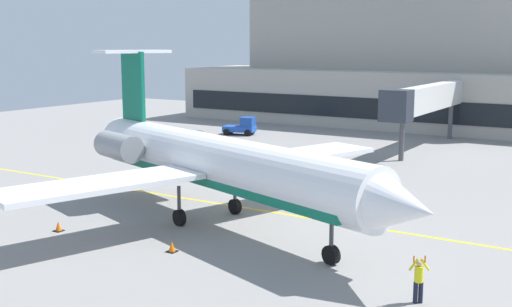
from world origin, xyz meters
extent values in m
cube|color=gray|center=(0.00, 0.00, -0.05)|extent=(120.00, 120.00, 0.10)
cube|color=yellow|center=(0.00, 2.52, 0.00)|extent=(108.00, 0.24, 0.01)
cube|color=red|center=(-1.43, 10.20, 0.00)|extent=(0.30, 8.00, 0.01)
cube|color=#ADA89E|center=(2.50, 46.44, 3.35)|extent=(70.40, 12.88, 6.69)
cube|color=#9F9A91|center=(-5.52, 49.66, 13.31)|extent=(39.94, 9.02, 13.24)
cube|color=black|center=(2.50, 39.95, 2.57)|extent=(67.59, 0.12, 2.42)
cube|color=silver|center=(3.89, 31.21, 4.90)|extent=(1.40, 17.59, 2.40)
cube|color=#2D333D|center=(3.89, 21.51, 4.90)|extent=(2.40, 2.00, 2.64)
cylinder|color=#4C4C51|center=(3.89, 38.50, 1.85)|extent=(0.44, 0.44, 3.70)
cylinder|color=#4C4C51|center=(3.89, 23.21, 1.85)|extent=(0.44, 0.44, 3.70)
cylinder|color=white|center=(1.91, -1.18, 3.49)|extent=(22.51, 10.24, 2.98)
cube|color=#0C664C|center=(1.91, -1.18, 2.67)|extent=(20.25, 9.22, 0.54)
cone|color=white|center=(13.66, -5.23, 3.49)|extent=(4.05, 3.83, 2.92)
cone|color=white|center=(-10.13, 2.97, 3.49)|extent=(4.49, 3.66, 2.53)
cube|color=white|center=(3.27, 5.45, 3.04)|extent=(6.65, 11.00, 0.28)
cube|color=white|center=(-1.11, -7.24, 3.04)|extent=(6.65, 11.00, 0.28)
cylinder|color=gray|center=(-4.22, 3.42, 3.71)|extent=(3.91, 2.71, 1.64)
cylinder|color=gray|center=(-5.75, -1.02, 3.71)|extent=(3.91, 2.71, 1.64)
cube|color=#0C664C|center=(-7.14, 1.94, 7.22)|extent=(2.61, 1.10, 4.47)
cube|color=white|center=(-7.14, 1.94, 9.45)|extent=(3.52, 5.18, 0.20)
cylinder|color=#3F3F44|center=(10.09, -4.00, 1.45)|extent=(0.20, 0.20, 1.55)
cylinder|color=black|center=(10.09, -4.00, 0.45)|extent=(0.96, 0.62, 0.90)
cylinder|color=#3F3F44|center=(1.46, 1.02, 1.45)|extent=(0.20, 0.20, 1.55)
cylinder|color=black|center=(1.46, 1.02, 0.45)|extent=(0.96, 0.62, 0.90)
cylinder|color=#3F3F44|center=(0.20, -2.64, 1.45)|extent=(0.20, 0.20, 1.55)
cylinder|color=black|center=(0.20, -2.64, 0.45)|extent=(0.96, 0.62, 0.90)
cube|color=#1E4CB2|center=(-16.76, 29.24, 0.65)|extent=(3.84, 2.75, 0.60)
cube|color=#1A4197|center=(-15.83, 29.51, 1.47)|extent=(1.79, 2.00, 1.02)
cylinder|color=black|center=(-15.85, 30.47, 0.35)|extent=(0.75, 0.46, 0.70)
cylinder|color=black|center=(-15.33, 28.67, 0.35)|extent=(0.75, 0.46, 0.70)
cylinder|color=black|center=(-18.18, 29.80, 0.35)|extent=(0.75, 0.46, 0.70)
cylinder|color=black|center=(-17.66, 28.00, 0.35)|extent=(0.75, 0.46, 0.70)
cube|color=#1E4CB2|center=(-10.80, 13.23, 0.69)|extent=(3.49, 2.45, 0.68)
cube|color=#1A4197|center=(-11.64, 12.92, 1.64)|extent=(1.64, 1.65, 1.22)
cylinder|color=black|center=(-11.60, 12.17, 0.35)|extent=(0.75, 0.51, 0.70)
cylinder|color=black|center=(-12.09, 13.51, 0.35)|extent=(0.75, 0.51, 0.70)
cylinder|color=black|center=(-9.50, 12.95, 0.35)|extent=(0.75, 0.51, 0.70)
cylinder|color=black|center=(-9.99, 14.28, 0.35)|extent=(0.75, 0.51, 0.70)
cylinder|color=#191E33|center=(14.78, -6.30, 0.43)|extent=(0.18, 0.18, 0.85)
cylinder|color=#191E33|center=(14.95, -6.18, 0.43)|extent=(0.18, 0.18, 0.85)
cylinder|color=yellow|center=(14.86, -6.24, 1.17)|extent=(0.34, 0.34, 0.64)
sphere|color=tan|center=(14.86, -6.24, 1.61)|extent=(0.24, 0.24, 0.24)
cylinder|color=yellow|center=(14.68, -6.36, 1.56)|extent=(0.37, 0.30, 0.50)
cylinder|color=#F2590C|center=(14.68, -6.36, 1.78)|extent=(0.06, 0.06, 0.28)
cylinder|color=yellow|center=(15.04, -6.11, 1.56)|extent=(0.37, 0.30, 0.50)
cylinder|color=#F2590C|center=(15.04, -6.11, 1.78)|extent=(0.06, 0.06, 0.28)
cone|color=orange|center=(-4.64, -6.95, 0.28)|extent=(0.36, 0.36, 0.55)
cube|color=black|center=(-4.64, -6.95, 0.02)|extent=(0.47, 0.47, 0.04)
cone|color=orange|center=(2.77, -6.44, 0.28)|extent=(0.36, 0.36, 0.55)
cube|color=black|center=(2.77, -6.44, 0.02)|extent=(0.47, 0.47, 0.04)
camera|label=1|loc=(21.98, -29.65, 9.97)|focal=45.03mm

